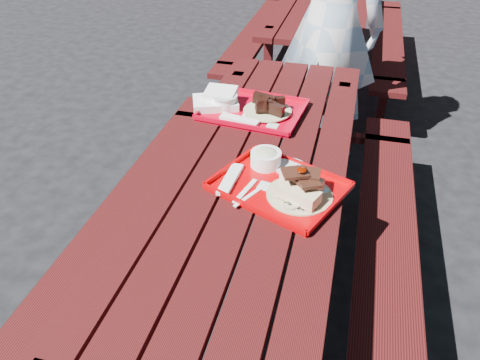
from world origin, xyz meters
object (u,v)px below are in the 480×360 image
Objects in this scene: picnic_table_far at (323,19)px; near_tray at (282,179)px; far_tray at (251,109)px; person at (330,21)px; picnic_table_near at (249,211)px.

picnic_table_far is 4.35× the size of near_tray.
far_tray is (-0.25, 0.56, -0.01)m from near_tray.
person reaches higher than picnic_table_far.
picnic_table_near and picnic_table_far have the same top height.
picnic_table_far is 1.37m from person.
near_tray is 0.61m from far_tray.
person reaches higher than near_tray.
near_tray is (0.14, -0.06, 0.22)m from picnic_table_near.
picnic_table_near is 4.72× the size of far_tray.
picnic_table_far is at bearing 87.13° from far_tray.
person is (0.15, 1.49, 0.36)m from picnic_table_near.
person is at bearing 84.25° from picnic_table_near.
picnic_table_near is 4.35× the size of near_tray.
far_tray is at bearing -92.87° from picnic_table_far.
person is (0.27, 0.99, 0.15)m from far_tray.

